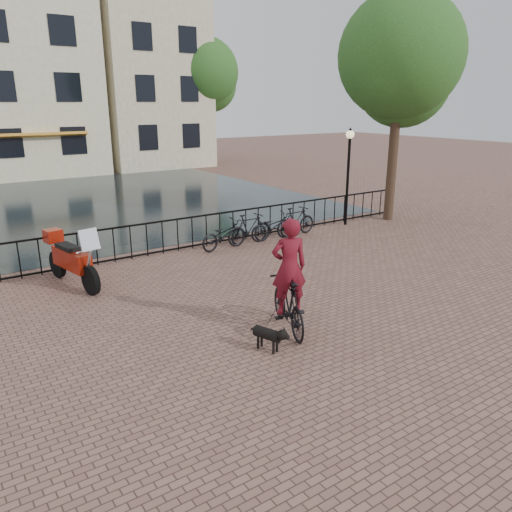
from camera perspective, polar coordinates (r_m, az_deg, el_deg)
ground at (r=9.22m, az=10.80°, el=-11.78°), size 100.00×100.00×0.00m
canal_water at (r=24.02m, az=-19.70°, el=5.64°), size 20.00×20.00×0.00m
railing at (r=15.29m, az=-10.62°, el=2.11°), size 20.00×0.05×1.02m
canal_house_mid at (r=36.17m, az=-25.49°, el=18.03°), size 8.00×9.50×11.80m
canal_house_right at (r=38.42m, az=-13.13°, el=20.17°), size 7.00×9.00×13.30m
tree_near_right at (r=19.87m, az=16.22°, el=21.11°), size 4.48×4.48×8.24m
tree_far_right at (r=37.20m, az=-5.93°, el=20.15°), size 4.76×4.76×8.76m
lamp_post at (r=18.66m, az=10.55°, el=10.68°), size 0.30×0.30×3.45m
cyclist at (r=9.83m, az=3.76°, el=-3.01°), size 1.20×2.05×2.71m
dog at (r=9.33m, az=1.33°, el=-9.26°), size 0.50×0.81×0.52m
motorcycle at (r=13.12m, az=-20.36°, el=0.26°), size 0.99×2.40×1.67m
parked_bike_0 at (r=15.58m, az=-3.66°, el=2.45°), size 1.79×0.84×0.90m
parked_bike_1 at (r=16.05m, az=-0.74°, el=3.11°), size 1.68×0.52×1.00m
parked_bike_2 at (r=16.59m, az=2.00°, el=3.40°), size 1.75×0.70×0.90m
parked_bike_3 at (r=17.15m, az=4.57°, el=3.98°), size 1.69×0.56×1.00m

